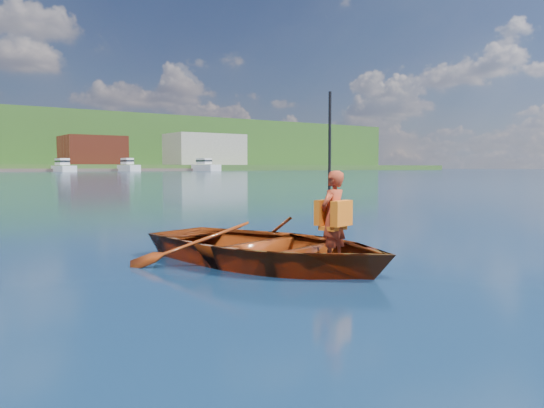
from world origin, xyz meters
The scene contains 3 objects.
ground centered at (0.00, 0.00, 0.00)m, with size 600.00×600.00×0.00m.
rowboat centered at (-1.16, -0.34, 0.22)m, with size 3.43×4.13×0.74m.
child_paddler centered at (-0.77, -1.16, 0.66)m, with size 0.46×0.42×2.05m.
Camera 1 is at (-4.95, -5.88, 1.24)m, focal length 35.00 mm.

